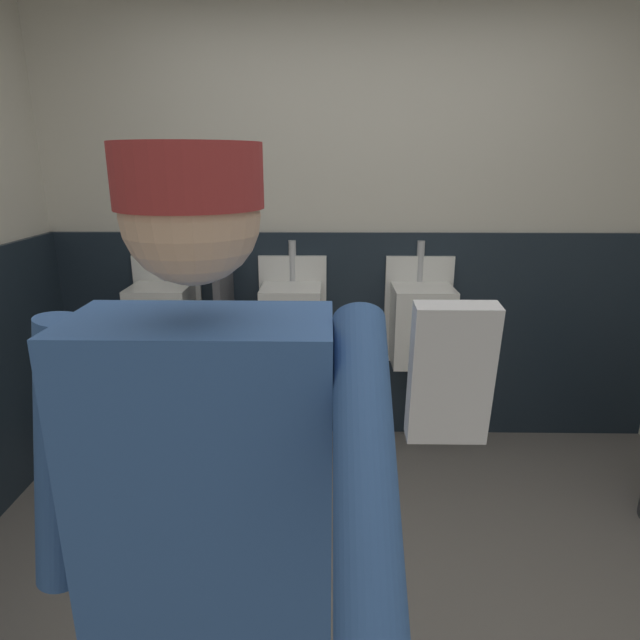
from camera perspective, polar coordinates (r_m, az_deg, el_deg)
wall_back at (r=3.24m, az=4.12°, el=10.82°), size 4.24×0.12×2.72m
wainscot_band_back at (r=3.32m, az=3.93°, el=-1.81°), size 3.64×0.03×1.28m
urinal_left at (r=3.28m, az=-16.20°, el=-0.19°), size 0.40×0.34×1.24m
urinal_middle at (r=3.14m, az=-3.00°, el=-0.26°), size 0.40×0.34×1.24m
urinal_right at (r=3.18m, az=10.62°, el=-0.32°), size 0.40×0.34×1.24m
privacy_divider_panel at (r=3.07m, az=-10.13°, el=2.48°), size 0.04×0.40×0.90m
person at (r=1.12m, az=-11.50°, el=-20.43°), size 0.68×0.60×1.72m
cell_phone at (r=0.41m, az=13.72°, el=-5.63°), size 0.06×0.03×0.11m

